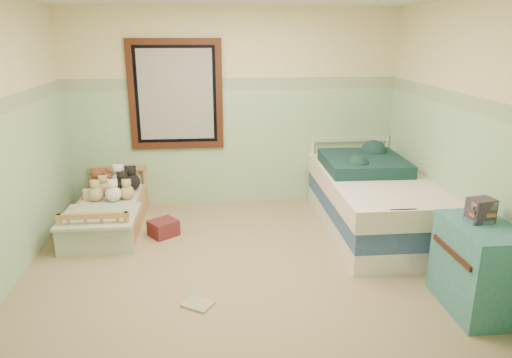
{
  "coord_description": "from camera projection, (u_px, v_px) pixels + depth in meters",
  "views": [
    {
      "loc": [
        -0.25,
        -4.21,
        2.19
      ],
      "look_at": [
        0.17,
        0.35,
        0.77
      ],
      "focal_mm": 33.1,
      "sensor_mm": 36.0,
      "label": 1
    }
  ],
  "objects": [
    {
      "name": "floor",
      "position": [
        242.0,
        264.0,
        4.68
      ],
      "size": [
        4.2,
        3.6,
        0.02
      ],
      "primitive_type": "cube",
      "color": "#937B59",
      "rests_on": "ground"
    },
    {
      "name": "wall_back",
      "position": [
        232.0,
        110.0,
        6.02
      ],
      "size": [
        4.2,
        0.04,
        2.5
      ],
      "primitive_type": "cube",
      "color": "#D0C989",
      "rests_on": "floor"
    },
    {
      "name": "wall_front",
      "position": [
        261.0,
        212.0,
        2.59
      ],
      "size": [
        4.2,
        0.04,
        2.5
      ],
      "primitive_type": "cube",
      "color": "#D0C989",
      "rests_on": "floor"
    },
    {
      "name": "wall_left",
      "position": [
        1.0,
        145.0,
        4.12
      ],
      "size": [
        0.04,
        3.6,
        2.5
      ],
      "primitive_type": "cube",
      "color": "#D0C989",
      "rests_on": "floor"
    },
    {
      "name": "wall_right",
      "position": [
        461.0,
        136.0,
        4.49
      ],
      "size": [
        0.04,
        3.6,
        2.5
      ],
      "primitive_type": "cube",
      "color": "#D0C989",
      "rests_on": "floor"
    },
    {
      "name": "wainscot_mint",
      "position": [
        233.0,
        148.0,
        6.15
      ],
      "size": [
        4.2,
        0.01,
        1.5
      ],
      "primitive_type": "cube",
      "color": "#94B394",
      "rests_on": "floor"
    },
    {
      "name": "border_strip",
      "position": [
        232.0,
        84.0,
        5.91
      ],
      "size": [
        4.2,
        0.01,
        0.15
      ],
      "primitive_type": "cube",
      "color": "#4D7F53",
      "rests_on": "wall_back"
    },
    {
      "name": "window_frame",
      "position": [
        176.0,
        95.0,
        5.86
      ],
      "size": [
        1.16,
        0.06,
        1.36
      ],
      "primitive_type": "cube",
      "color": "#3E1910",
      "rests_on": "wall_back"
    },
    {
      "name": "window_blinds",
      "position": [
        176.0,
        95.0,
        5.87
      ],
      "size": [
        0.92,
        0.01,
        1.12
      ],
      "primitive_type": "cube",
      "color": "#B7B7B4",
      "rests_on": "window_frame"
    },
    {
      "name": "toddler_bed_frame",
      "position": [
        110.0,
        220.0,
        5.52
      ],
      "size": [
        0.72,
        1.45,
        0.19
      ],
      "primitive_type": "cube",
      "color": "#C57A44",
      "rests_on": "floor"
    },
    {
      "name": "toddler_mattress",
      "position": [
        108.0,
        208.0,
        5.47
      ],
      "size": [
        0.66,
        1.38,
        0.12
      ],
      "primitive_type": "cube",
      "color": "silver",
      "rests_on": "toddler_bed_frame"
    },
    {
      "name": "patchwork_quilt",
      "position": [
        99.0,
        216.0,
        5.02
      ],
      "size": [
        0.78,
        0.72,
        0.03
      ],
      "primitive_type": "cube",
      "color": "#80AFCA",
      "rests_on": "toddler_mattress"
    },
    {
      "name": "plush_bed_brown",
      "position": [
        103.0,
        182.0,
        5.89
      ],
      "size": [
        0.19,
        0.19,
        0.19
      ],
      "primitive_type": "sphere",
      "color": "brown",
      "rests_on": "toddler_mattress"
    },
    {
      "name": "plush_bed_white",
      "position": [
        119.0,
        181.0,
        5.9
      ],
      "size": [
        0.22,
        0.22,
        0.22
      ],
      "primitive_type": "sphere",
      "color": "white",
      "rests_on": "toddler_mattress"
    },
    {
      "name": "plush_bed_tan",
      "position": [
        104.0,
        189.0,
        5.69
      ],
      "size": [
        0.17,
        0.17,
        0.17
      ],
      "primitive_type": "sphere",
      "color": "tan",
      "rests_on": "toddler_mattress"
    },
    {
      "name": "plush_bed_dark",
      "position": [
        123.0,
        187.0,
        5.7
      ],
      "size": [
        0.2,
        0.2,
        0.2
      ],
      "primitive_type": "sphere",
      "color": "black",
      "rests_on": "toddler_mattress"
    },
    {
      "name": "plush_floor_cream",
      "position": [
        93.0,
        211.0,
        5.66
      ],
      "size": [
        0.29,
        0.29,
        0.29
      ],
      "primitive_type": "sphere",
      "color": "white",
      "rests_on": "floor"
    },
    {
      "name": "plush_floor_tan",
      "position": [
        79.0,
        227.0,
        5.26
      ],
      "size": [
        0.24,
        0.24,
        0.24
      ],
      "primitive_type": "sphere",
      "color": "tan",
      "rests_on": "floor"
    },
    {
      "name": "twin_bed_frame",
      "position": [
        372.0,
        221.0,
        5.43
      ],
      "size": [
        1.06,
        2.13,
        0.22
      ],
      "primitive_type": "cube",
      "color": "white",
      "rests_on": "floor"
    },
    {
      "name": "twin_boxspring",
      "position": [
        374.0,
        203.0,
        5.37
      ],
      "size": [
        1.06,
        2.13,
        0.22
      ],
      "primitive_type": "cube",
      "color": "navy",
      "rests_on": "twin_bed_frame"
    },
    {
      "name": "twin_mattress",
      "position": [
        375.0,
        185.0,
        5.3
      ],
      "size": [
        1.11,
        2.17,
        0.22
      ],
      "primitive_type": "cube",
      "color": "silver",
      "rests_on": "twin_boxspring"
    },
    {
      "name": "teal_blanket",
      "position": [
        364.0,
        163.0,
        5.53
      ],
      "size": [
        0.92,
        0.97,
        0.14
      ],
      "primitive_type": "cube",
      "rotation": [
        0.0,
        0.0,
        -0.02
      ],
      "color": "#0F2929",
      "rests_on": "twin_mattress"
    },
    {
      "name": "dresser",
      "position": [
        478.0,
        267.0,
        3.82
      ],
      "size": [
        0.47,
        0.74,
        0.74
      ],
      "primitive_type": "cube",
      "color": "#296E6F",
      "rests_on": "floor"
    },
    {
      "name": "book_stack",
      "position": [
        481.0,
        210.0,
        3.75
      ],
      "size": [
        0.22,
        0.18,
        0.19
      ],
      "primitive_type": "cube",
      "rotation": [
        0.0,
        0.0,
        0.2
      ],
      "color": "#4C282A",
      "rests_on": "dresser"
    },
    {
      "name": "red_pillow",
      "position": [
        164.0,
        228.0,
        5.3
      ],
      "size": [
        0.38,
        0.37,
        0.18
      ],
      "primitive_type": "cube",
      "rotation": [
        0.0,
        0.0,
        0.65
      ],
      "color": "maroon",
      "rests_on": "floor"
    },
    {
      "name": "floor_book",
      "position": [
        198.0,
        304.0,
        3.96
      ],
      "size": [
        0.3,
        0.28,
        0.02
      ],
      "primitive_type": "cube",
      "rotation": [
        0.0,
        0.0,
        -0.57
      ],
      "color": "orange",
      "rests_on": "floor"
    },
    {
      "name": "extra_plush_0",
      "position": [
        96.0,
        194.0,
        5.49
      ],
      "size": [
        0.18,
        0.18,
        0.18
      ],
      "primitive_type": "sphere",
      "color": "tan",
      "rests_on": "toddler_mattress"
    },
    {
      "name": "extra_plush_1",
      "position": [
        113.0,
        194.0,
        5.48
      ],
      "size": [
        0.19,
        0.19,
        0.19
      ],
      "primitive_type": "sphere",
      "color": "white",
      "rests_on": "toddler_mattress"
    },
    {
      "name": "extra_plush_2",
      "position": [
        109.0,
        186.0,
        5.8
      ],
      "size": [
        0.17,
        0.17,
        0.17
      ],
      "primitive_type": "sphere",
      "color": "brown",
      "rests_on": "toddler_mattress"
    },
    {
      "name": "extra_plush_3",
      "position": [
        127.0,
        192.0,
        5.55
      ],
      "size": [
        0.17,
        0.17,
        0.17
      ],
      "primitive_type": "sphere",
      "color": "tan",
      "rests_on": "toddler_mattress"
    },
    {
      "name": "extra_plush_4",
      "position": [
        131.0,
        182.0,
        5.86
      ],
      "size": [
        0.22,
        0.22,
        0.22
      ],
      "primitive_type": "sphere",
      "color": "black",
      "rests_on": "toddler_mattress"
    },
    {
      "name": "extra_plush_5",
      "position": [
        97.0,
        185.0,
        5.76
      ],
      "size": [
        0.22,
        0.22,
        0.22
      ],
      "primitive_type": "sphere",
      "color": "brown",
      "rests_on": "toddler_mattress"
    }
  ]
}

